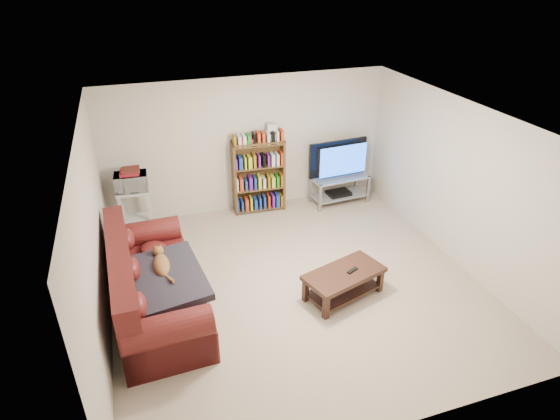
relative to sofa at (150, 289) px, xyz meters
name	(u,v)px	position (x,y,z in m)	size (l,w,h in m)	color
floor	(295,283)	(1.98, -0.03, -0.35)	(5.00, 5.00, 0.00)	#C0A88E
ceiling	(299,120)	(1.98, -0.03, 2.05)	(5.00, 5.00, 0.00)	white
wall_back	(248,145)	(1.98, 2.47, 0.85)	(5.00, 5.00, 0.00)	beige
wall_front	(396,340)	(1.98, -2.53, 0.85)	(5.00, 5.00, 0.00)	beige
wall_left	(94,241)	(-0.52, -0.03, 0.85)	(5.00, 5.00, 0.00)	beige
wall_right	(458,184)	(4.48, -0.03, 0.85)	(5.00, 5.00, 0.00)	beige
sofa	(150,289)	(0.00, 0.00, 0.00)	(1.13, 2.43, 1.02)	#591816
blanket	(165,279)	(0.20, -0.15, 0.24)	(0.92, 1.19, 0.10)	#27242D
cat	(162,265)	(0.19, 0.06, 0.30)	(0.26, 0.65, 0.20)	brown
coffee_table	(344,279)	(2.51, -0.49, -0.07)	(1.20, 0.84, 0.40)	#321A11
remote	(352,270)	(2.62, -0.51, 0.06)	(0.18, 0.05, 0.02)	black
tv_stand	(339,185)	(3.61, 2.10, 0.01)	(1.10, 0.56, 0.53)	#999EA3
television	(341,160)	(3.61, 2.10, 0.51)	(1.15, 0.15, 0.66)	black
dvd_player	(339,193)	(3.61, 2.10, -0.16)	(0.43, 0.30, 0.06)	black
bookshelf	(259,175)	(2.11, 2.27, 0.34)	(0.93, 0.33, 1.33)	#50371B
shelf_clutter	(263,134)	(2.20, 2.28, 1.09)	(0.68, 0.22, 0.28)	silver
microwave_stand	(135,206)	(-0.05, 2.08, 0.17)	(0.53, 0.40, 0.82)	silver
microwave	(131,182)	(-0.05, 2.08, 0.61)	(0.50, 0.34, 0.28)	silver
game_boxes	(130,172)	(-0.05, 2.08, 0.77)	(0.30, 0.26, 0.05)	maroon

